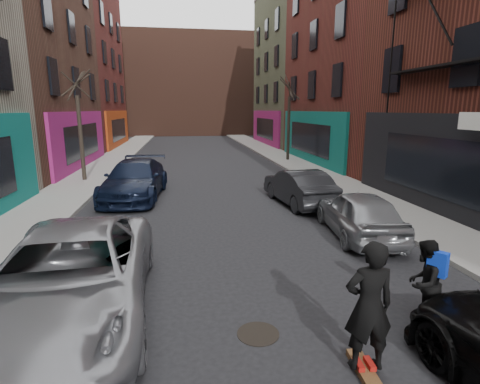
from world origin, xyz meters
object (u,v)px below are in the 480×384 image
object	(u,v)px
parked_right_end	(299,187)
pedestrian	(424,282)
parked_right_far	(359,213)
tree_right_far	(289,111)
parked_left_end	(135,180)
parked_left_far	(71,276)
skateboarder	(369,306)
manhole	(258,334)
tree_left_far	(79,115)
skateboard	(364,369)

from	to	relation	value
parked_right_end	pedestrian	xyz separation A→B (m)	(-0.43, -8.39, 0.08)
parked_right_far	pedestrian	xyz separation A→B (m)	(-1.01, -4.47, 0.08)
tree_right_far	parked_left_end	bearing A→B (deg)	-133.24
pedestrian	tree_right_far	bearing A→B (deg)	-133.37
parked_left_far	pedestrian	size ratio (longest dim) A/B	3.77
parked_left_far	skateboarder	distance (m)	4.90
parked_right_end	skateboarder	bearing A→B (deg)	71.71
parked_right_far	skateboarder	distance (m)	6.07
skateboarder	pedestrian	size ratio (longest dim) A/B	1.23
manhole	pedestrian	bearing A→B (deg)	-2.16
tree_left_far	skateboard	size ratio (longest dim) A/B	8.12
parked_right_end	parked_left_far	bearing A→B (deg)	42.35
parked_right_far	skateboard	distance (m)	6.10
tree_right_far	pedestrian	world-z (taller)	tree_right_far
manhole	parked_right_end	bearing A→B (deg)	68.45
parked_right_end	skateboarder	size ratio (longest dim) A/B	2.26
parked_left_far	skateboarder	world-z (taller)	skateboarder
parked_right_end	skateboarder	world-z (taller)	skateboarder
skateboarder	skateboard	bearing A→B (deg)	-0.00
parked_right_far	skateboard	bearing A→B (deg)	70.87
manhole	tree_right_far	bearing A→B (deg)	72.87
tree_left_far	parked_left_end	bearing A→B (deg)	-53.11
tree_right_far	skateboarder	distance (m)	22.19
tree_left_far	manhole	xyz separation A→B (m)	(6.13, -14.34, -3.37)
tree_left_far	pedestrian	distance (m)	17.21
tree_right_far	skateboard	distance (m)	22.32
parked_right_end	manhole	size ratio (longest dim) A/B	5.98
parked_left_end	parked_right_end	xyz separation A→B (m)	(6.40, -2.07, -0.09)
tree_left_far	manhole	distance (m)	15.96
skateboarder	pedestrian	distance (m)	1.88
tree_right_far	manhole	size ratio (longest dim) A/B	9.71
parked_right_far	parked_right_end	bearing A→B (deg)	-75.73
parked_right_end	manhole	distance (m)	8.93
parked_left_end	manhole	distance (m)	10.84
parked_right_far	skateboarder	size ratio (longest dim) A/B	2.17
skateboard	pedestrian	xyz separation A→B (m)	(1.55, 1.03, 0.72)
parked_right_end	skateboard	world-z (taller)	parked_right_end
parked_right_end	skateboarder	distance (m)	9.63
tree_left_far	parked_left_end	distance (m)	5.63
parked_left_far	manhole	xyz separation A→B (m)	(3.13, -0.99, -0.79)
parked_left_far	skateboarder	size ratio (longest dim) A/B	3.07
pedestrian	skateboarder	bearing A→B (deg)	-0.33
tree_left_far	skateboarder	size ratio (longest dim) A/B	3.50
tree_right_far	parked_left_far	world-z (taller)	tree_right_far
skateboarder	parked_left_far	bearing A→B (deg)	-21.45
parked_left_far	skateboarder	xyz separation A→B (m)	(4.42, -2.12, 0.24)
tree_left_far	pedestrian	xyz separation A→B (m)	(8.97, -14.45, -2.61)
parked_right_far	pedestrian	distance (m)	4.58
pedestrian	parked_left_far	bearing A→B (deg)	-44.22
tree_left_far	parked_right_far	bearing A→B (deg)	-45.00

